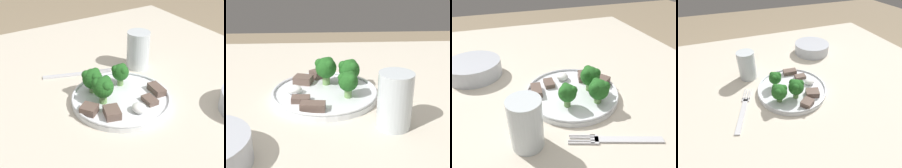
# 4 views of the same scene
# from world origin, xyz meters

# --- Properties ---
(table) EXTENTS (1.20, 1.00, 0.77)m
(table) POSITION_xyz_m (0.00, 0.00, 0.67)
(table) COLOR beige
(table) RESTS_ON ground_plane
(dinner_plate) EXTENTS (0.23, 0.23, 0.02)m
(dinner_plate) POSITION_xyz_m (-0.03, -0.03, 0.78)
(dinner_plate) COLOR white
(dinner_plate) RESTS_ON table
(fork) EXTENTS (0.08, 0.19, 0.00)m
(fork) POSITION_xyz_m (-0.20, -0.06, 0.78)
(fork) COLOR silver
(fork) RESTS_ON table
(drinking_glass) EXTENTS (0.06, 0.06, 0.11)m
(drinking_glass) POSITION_xyz_m (-0.16, 0.11, 0.82)
(drinking_glass) COLOR silver
(drinking_glass) RESTS_ON table
(broccoli_floret_near_rim_left) EXTENTS (0.04, 0.04, 0.06)m
(broccoli_floret_near_rim_left) POSITION_xyz_m (-0.08, -0.00, 0.82)
(broccoli_floret_near_rim_left) COLOR #709E56
(broccoli_floret_near_rim_left) RESTS_ON dinner_plate
(broccoli_floret_center_left) EXTENTS (0.05, 0.05, 0.06)m
(broccoli_floret_center_left) POSITION_xyz_m (-0.09, -0.07, 0.82)
(broccoli_floret_center_left) COLOR #709E56
(broccoli_floret_center_left) RESTS_ON dinner_plate
(broccoli_floret_back_left) EXTENTS (0.05, 0.05, 0.07)m
(broccoli_floret_back_left) POSITION_xyz_m (-0.04, -0.08, 0.83)
(broccoli_floret_back_left) COLOR #709E56
(broccoli_floret_back_left) RESTS_ON dinner_plate
(meat_slice_front_slice) EXTENTS (0.04, 0.03, 0.01)m
(meat_slice_front_slice) POSITION_xyz_m (0.02, 0.02, 0.79)
(meat_slice_front_slice) COLOR brown
(meat_slice_front_slice) RESTS_ON dinner_plate
(meat_slice_middle_slice) EXTENTS (0.05, 0.04, 0.02)m
(meat_slice_middle_slice) POSITION_xyz_m (0.02, -0.08, 0.80)
(meat_slice_middle_slice) COLOR brown
(meat_slice_middle_slice) RESTS_ON dinner_plate
(meat_slice_rear_slice) EXTENTS (0.05, 0.03, 0.02)m
(meat_slice_rear_slice) POSITION_xyz_m (-0.01, 0.06, 0.79)
(meat_slice_rear_slice) COLOR brown
(meat_slice_rear_slice) RESTS_ON dinner_plate
(meat_slice_edge_slice) EXTENTS (0.05, 0.05, 0.02)m
(meat_slice_edge_slice) POSITION_xyz_m (-0.02, -0.12, 0.80)
(meat_slice_edge_slice) COLOR brown
(meat_slice_edge_slice) RESTS_ON dinner_plate
(sauce_dollop) EXTENTS (0.03, 0.03, 0.02)m
(sauce_dollop) POSITION_xyz_m (0.04, -0.03, 0.80)
(sauce_dollop) COLOR white
(sauce_dollop) RESTS_ON dinner_plate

